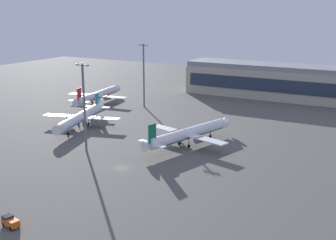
{
  "coord_description": "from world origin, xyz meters",
  "views": [
    {
      "loc": [
        66.47,
        -94.05,
        43.66
      ],
      "look_at": [
        -6.78,
        39.38,
        4.0
      ],
      "focal_mm": 46.54,
      "sensor_mm": 36.0,
      "label": 1
    }
  ],
  "objects_px": {
    "airplane_mid_apron": "(81,117)",
    "apron_light_east": "(144,72)",
    "apron_light_central": "(84,102)",
    "airplane_near_gate": "(188,134)",
    "cargo_loader": "(10,222)",
    "airplane_terminal_side": "(98,95)"
  },
  "relations": [
    {
      "from": "airplane_mid_apron",
      "to": "airplane_terminal_side",
      "type": "height_order",
      "value": "airplane_mid_apron"
    },
    {
      "from": "airplane_near_gate",
      "to": "apron_light_central",
      "type": "bearing_deg",
      "value": -124.42
    },
    {
      "from": "airplane_near_gate",
      "to": "airplane_terminal_side",
      "type": "bearing_deg",
      "value": 166.15
    },
    {
      "from": "airplane_mid_apron",
      "to": "apron_light_east",
      "type": "relative_size",
      "value": 1.35
    },
    {
      "from": "cargo_loader",
      "to": "apron_light_central",
      "type": "relative_size",
      "value": 0.16
    },
    {
      "from": "airplane_terminal_side",
      "to": "apron_light_east",
      "type": "relative_size",
      "value": 1.35
    },
    {
      "from": "apron_light_central",
      "to": "apron_light_east",
      "type": "distance_m",
      "value": 63.92
    },
    {
      "from": "airplane_mid_apron",
      "to": "airplane_near_gate",
      "type": "bearing_deg",
      "value": 163.76
    },
    {
      "from": "cargo_loader",
      "to": "apron_light_central",
      "type": "xyz_separation_m",
      "value": [
        -17.35,
        45.6,
        14.47
      ]
    },
    {
      "from": "airplane_mid_apron",
      "to": "apron_light_central",
      "type": "height_order",
      "value": "apron_light_central"
    },
    {
      "from": "airplane_near_gate",
      "to": "airplane_terminal_side",
      "type": "relative_size",
      "value": 1.02
    },
    {
      "from": "airplane_near_gate",
      "to": "cargo_loader",
      "type": "height_order",
      "value": "airplane_near_gate"
    },
    {
      "from": "airplane_near_gate",
      "to": "apron_light_east",
      "type": "relative_size",
      "value": 1.38
    },
    {
      "from": "cargo_loader",
      "to": "airplane_near_gate",
      "type": "bearing_deg",
      "value": 4.49
    },
    {
      "from": "airplane_mid_apron",
      "to": "apron_light_east",
      "type": "height_order",
      "value": "apron_light_east"
    },
    {
      "from": "cargo_loader",
      "to": "apron_light_east",
      "type": "distance_m",
      "value": 113.55
    },
    {
      "from": "airplane_mid_apron",
      "to": "cargo_loader",
      "type": "distance_m",
      "value": 76.99
    },
    {
      "from": "airplane_mid_apron",
      "to": "cargo_loader",
      "type": "xyz_separation_m",
      "value": [
        37.31,
        -67.29,
        -2.57
      ]
    },
    {
      "from": "airplane_mid_apron",
      "to": "apron_light_central",
      "type": "bearing_deg",
      "value": 117.45
    },
    {
      "from": "airplane_near_gate",
      "to": "cargo_loader",
      "type": "xyz_separation_m",
      "value": [
        -7.69,
        -66.45,
        -2.65
      ]
    },
    {
      "from": "airplane_near_gate",
      "to": "apron_light_east",
      "type": "distance_m",
      "value": 59.8
    },
    {
      "from": "airplane_near_gate",
      "to": "cargo_loader",
      "type": "bearing_deg",
      "value": -80.8
    }
  ]
}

